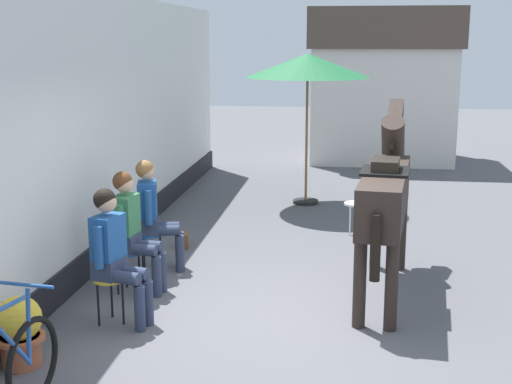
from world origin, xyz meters
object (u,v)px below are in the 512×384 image
(seated_visitor_near, at_px, (114,250))
(cafe_parasol, at_px, (308,66))
(satchel_bag, at_px, (184,240))
(seated_visitor_middle, at_px, (131,226))
(saddled_horse_center, at_px, (386,192))
(seated_visitor_far, at_px, (153,210))
(spare_stool_white, at_px, (355,207))
(flower_planter_near, at_px, (19,330))

(seated_visitor_near, bearing_deg, cafe_parasol, 74.40)
(seated_visitor_near, height_order, satchel_bag, seated_visitor_near)
(seated_visitor_middle, relative_size, saddled_horse_center, 0.46)
(seated_visitor_far, xyz_separation_m, spare_stool_white, (2.46, 2.05, -0.38))
(seated_visitor_far, distance_m, spare_stool_white, 3.23)
(seated_visitor_near, distance_m, satchel_bag, 2.78)
(seated_visitor_near, bearing_deg, seated_visitor_far, 92.60)
(seated_visitor_middle, bearing_deg, seated_visitor_near, -83.19)
(flower_planter_near, xyz_separation_m, satchel_bag, (0.58, 3.72, -0.23))
(seated_visitor_far, distance_m, flower_planter_near, 2.77)
(cafe_parasol, distance_m, satchel_bag, 3.94)
(seated_visitor_near, bearing_deg, saddled_horse_center, 25.74)
(seated_visitor_far, bearing_deg, cafe_parasol, 67.26)
(seated_visitor_far, bearing_deg, seated_visitor_middle, -92.36)
(seated_visitor_near, xyz_separation_m, flower_planter_near, (-0.53, -1.02, -0.44))
(seated_visitor_near, relative_size, satchel_bag, 4.96)
(spare_stool_white, bearing_deg, seated_visitor_far, -140.20)
(seated_visitor_middle, xyz_separation_m, flower_planter_near, (-0.42, -1.93, -0.44))
(saddled_horse_center, xyz_separation_m, cafe_parasol, (-1.14, 4.26, 1.20))
(cafe_parasol, bearing_deg, seated_visitor_middle, -109.62)
(flower_planter_near, bearing_deg, spare_stool_white, 58.45)
(seated_visitor_middle, relative_size, spare_stool_white, 3.02)
(seated_visitor_far, bearing_deg, satchel_bag, 82.76)
(seated_visitor_far, relative_size, saddled_horse_center, 0.46)
(seated_visitor_near, height_order, seated_visitor_far, same)
(satchel_bag, bearing_deg, seated_visitor_far, 161.34)
(seated_visitor_near, relative_size, seated_visitor_far, 1.00)
(seated_visitor_far, relative_size, spare_stool_white, 3.02)
(seated_visitor_near, distance_m, spare_stool_white, 4.44)
(seated_visitor_near, distance_m, seated_visitor_far, 1.67)
(seated_visitor_middle, relative_size, satchel_bag, 4.96)
(seated_visitor_middle, relative_size, seated_visitor_far, 1.00)
(flower_planter_near, bearing_deg, cafe_parasol, 72.46)
(saddled_horse_center, relative_size, spare_stool_white, 6.50)
(seated_visitor_middle, distance_m, cafe_parasol, 5.19)
(seated_visitor_near, xyz_separation_m, saddled_horse_center, (2.70, 1.30, 0.38))
(seated_visitor_far, bearing_deg, saddled_horse_center, -7.67)
(seated_visitor_near, xyz_separation_m, cafe_parasol, (1.55, 5.56, 1.59))
(seated_visitor_near, distance_m, saddled_horse_center, 3.02)
(spare_stool_white, bearing_deg, seated_visitor_near, -122.65)
(seated_visitor_middle, xyz_separation_m, cafe_parasol, (1.66, 4.66, 1.59))
(seated_visitor_far, height_order, cafe_parasol, cafe_parasol)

